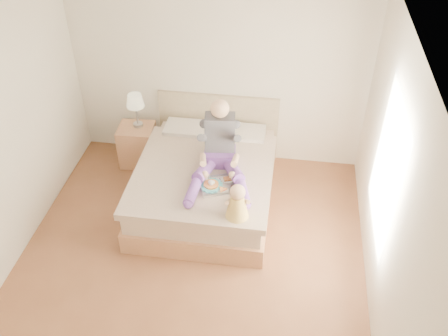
# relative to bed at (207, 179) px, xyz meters

# --- Properties ---
(room) EXTENTS (4.02, 4.22, 2.71)m
(room) POSITION_rel_bed_xyz_m (0.08, -1.08, 1.19)
(room) COLOR brown
(room) RESTS_ON ground
(bed) EXTENTS (1.70, 2.18, 1.00)m
(bed) POSITION_rel_bed_xyz_m (0.00, 0.00, 0.00)
(bed) COLOR #A4714C
(bed) RESTS_ON ground
(nightstand) EXTENTS (0.51, 0.46, 0.60)m
(nightstand) POSITION_rel_bed_xyz_m (-1.11, 0.63, -0.02)
(nightstand) COLOR #A4714C
(nightstand) RESTS_ON ground
(lamp) EXTENTS (0.24, 0.24, 0.50)m
(lamp) POSITION_rel_bed_xyz_m (-1.08, 0.68, 0.66)
(lamp) COLOR #B0B1B7
(lamp) RESTS_ON nightstand
(adult) EXTENTS (0.77, 1.13, 0.91)m
(adult) POSITION_rel_bed_xyz_m (0.19, -0.13, 0.56)
(adult) COLOR #6A3D9A
(adult) RESTS_ON bed
(tray) EXTENTS (0.55, 0.49, 0.13)m
(tray) POSITION_rel_bed_xyz_m (0.23, -0.45, 0.32)
(tray) COLOR #B0B1B7
(tray) RESTS_ON bed
(baby) EXTENTS (0.28, 0.39, 0.43)m
(baby) POSITION_rel_bed_xyz_m (0.51, -0.92, 0.47)
(baby) COLOR #F3C54C
(baby) RESTS_ON bed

